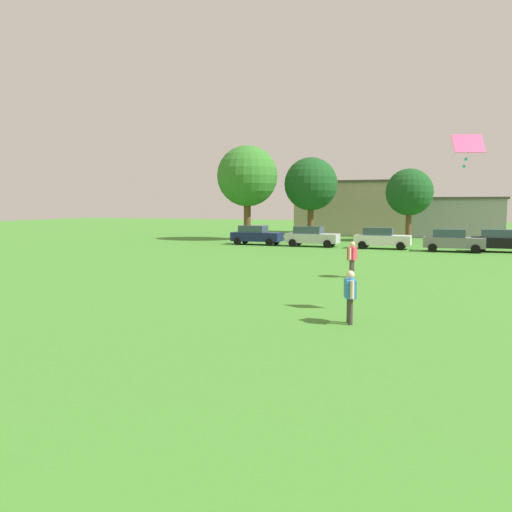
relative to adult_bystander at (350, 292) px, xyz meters
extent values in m
plane|color=#42842D|center=(-4.22, 14.77, -0.95)|extent=(160.00, 160.00, 0.00)
cylinder|color=#3F3833|center=(-0.04, 0.11, -0.56)|extent=(0.15, 0.15, 0.78)
cylinder|color=#3F3833|center=(0.04, -0.11, -0.56)|extent=(0.15, 0.15, 0.78)
cube|color=#337FCC|center=(0.00, 0.00, 0.11)|extent=(0.46, 0.59, 0.55)
cylinder|color=beige|center=(-0.11, 0.30, 0.13)|extent=(0.11, 0.11, 0.52)
cylinder|color=beige|center=(0.11, -0.30, 0.13)|extent=(0.11, 0.11, 0.52)
sphere|color=beige|center=(0.00, 0.00, 0.53)|extent=(0.24, 0.24, 0.24)
cylinder|color=#3F3833|center=(-1.76, 10.04, -0.52)|extent=(0.16, 0.16, 0.85)
cylinder|color=#3F3833|center=(-1.79, 9.79, -0.52)|extent=(0.16, 0.16, 0.85)
cube|color=#D8334C|center=(-1.78, 9.91, 0.21)|extent=(0.39, 0.61, 0.61)
cylinder|color=beige|center=(-1.73, 10.26, 0.23)|extent=(0.12, 0.12, 0.57)
cylinder|color=beige|center=(-1.82, 9.56, 0.23)|extent=(0.12, 0.12, 0.57)
sphere|color=beige|center=(-1.78, 9.91, 0.66)|extent=(0.27, 0.27, 0.27)
cube|color=#F24C8C|center=(3.13, 2.14, 4.44)|extent=(1.02, 0.72, 0.59)
sphere|color=#3FBFE5|center=(3.13, 2.14, 4.19)|extent=(0.10, 0.10, 0.10)
sphere|color=#3FBFE5|center=(3.08, 2.14, 3.97)|extent=(0.10, 0.10, 0.10)
sphere|color=#3FBFE5|center=(3.03, 2.14, 3.75)|extent=(0.10, 0.10, 0.10)
cube|color=#141E4C|center=(-13.27, 27.34, -0.25)|extent=(4.30, 1.80, 0.76)
cube|color=#334756|center=(-13.62, 27.34, 0.43)|extent=(2.24, 1.58, 0.60)
cylinder|color=black|center=(-11.81, 28.24, -0.63)|extent=(0.64, 0.22, 0.64)
cylinder|color=black|center=(-11.81, 26.44, -0.63)|extent=(0.64, 0.22, 0.64)
cylinder|color=black|center=(-14.74, 28.24, -0.63)|extent=(0.64, 0.22, 0.64)
cylinder|color=black|center=(-14.74, 26.44, -0.63)|extent=(0.64, 0.22, 0.64)
cube|color=silver|center=(-8.25, 27.15, -0.25)|extent=(4.30, 1.80, 0.76)
cube|color=#334756|center=(-8.60, 27.15, 0.43)|extent=(2.24, 1.58, 0.60)
cylinder|color=black|center=(-6.79, 28.05, -0.63)|extent=(0.64, 0.22, 0.64)
cylinder|color=black|center=(-6.79, 26.25, -0.63)|extent=(0.64, 0.22, 0.64)
cylinder|color=black|center=(-9.71, 28.05, -0.63)|extent=(0.64, 0.22, 0.64)
cylinder|color=black|center=(-9.71, 26.25, -0.63)|extent=(0.64, 0.22, 0.64)
cube|color=white|center=(-2.50, 26.97, -0.25)|extent=(4.30, 1.80, 0.76)
cube|color=#334756|center=(-2.85, 26.97, 0.43)|extent=(2.24, 1.58, 0.60)
cylinder|color=black|center=(-1.04, 27.87, -0.63)|extent=(0.64, 0.22, 0.64)
cylinder|color=black|center=(-1.04, 26.07, -0.63)|extent=(0.64, 0.22, 0.64)
cylinder|color=black|center=(-3.96, 27.87, -0.63)|extent=(0.64, 0.22, 0.64)
cylinder|color=black|center=(-3.96, 26.07, -0.63)|extent=(0.64, 0.22, 0.64)
cube|color=slate|center=(2.78, 26.18, -0.25)|extent=(4.30, 1.80, 0.76)
cube|color=#334756|center=(2.44, 26.18, 0.43)|extent=(2.24, 1.58, 0.60)
cylinder|color=black|center=(4.24, 27.08, -0.63)|extent=(0.64, 0.22, 0.64)
cylinder|color=black|center=(4.24, 25.28, -0.63)|extent=(0.64, 0.22, 0.64)
cylinder|color=black|center=(1.32, 27.08, -0.63)|extent=(0.64, 0.22, 0.64)
cylinder|color=black|center=(1.32, 25.28, -0.63)|extent=(0.64, 0.22, 0.64)
cube|color=black|center=(6.12, 27.16, -0.25)|extent=(4.30, 1.80, 0.76)
cube|color=#334756|center=(5.78, 27.16, 0.43)|extent=(2.24, 1.58, 0.60)
cylinder|color=black|center=(4.66, 28.06, -0.63)|extent=(0.64, 0.22, 0.64)
cylinder|color=black|center=(4.66, 26.26, -0.63)|extent=(0.64, 0.22, 0.64)
cylinder|color=brown|center=(-16.22, 32.49, 0.91)|extent=(0.69, 0.69, 3.73)
sphere|color=#337528|center=(-16.22, 32.49, 5.28)|extent=(5.88, 5.88, 5.88)
cylinder|color=brown|center=(-10.49, 34.86, 0.69)|extent=(0.60, 0.60, 3.27)
sphere|color=#194C1E|center=(-10.49, 34.86, 4.52)|extent=(5.17, 5.17, 5.17)
cylinder|color=brown|center=(-1.30, 35.98, 0.44)|extent=(0.51, 0.51, 2.78)
sphere|color=#194C1E|center=(-1.30, 35.98, 3.69)|extent=(4.39, 4.39, 4.39)
cube|color=#9999A3|center=(2.24, 45.93, 1.05)|extent=(10.55, 8.40, 4.00)
cube|color=#4C4742|center=(2.24, 45.93, 3.17)|extent=(10.97, 8.73, 0.24)
cube|color=tan|center=(-8.14, 45.93, 1.97)|extent=(12.16, 8.68, 5.85)
cube|color=#4C4742|center=(-8.14, 45.93, 5.02)|extent=(12.64, 9.02, 0.24)
camera|label=1|loc=(2.85, -15.37, 2.61)|focal=36.94mm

